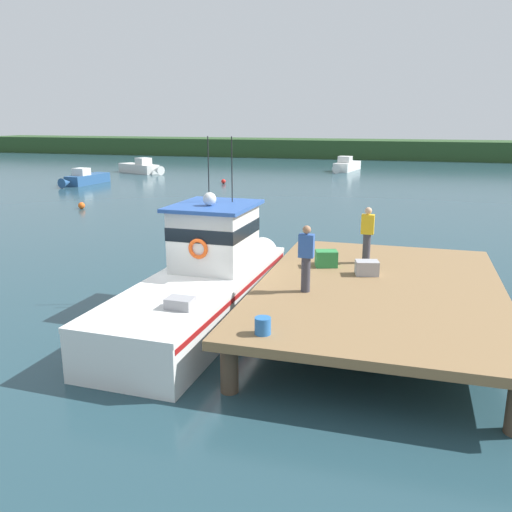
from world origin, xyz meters
TOP-DOWN VIEW (x-y plane):
  - ground_plane at (0.00, 0.00)m, footprint 200.00×200.00m
  - dock at (4.80, 0.00)m, footprint 6.00×9.00m
  - main_fishing_boat at (0.22, -0.22)m, footprint 2.76×9.85m
  - crate_single_by_cleat at (3.22, 1.39)m, footprint 0.70×0.60m
  - crate_stack_near_edge at (4.40, 0.86)m, footprint 0.69×0.57m
  - bait_bucket at (2.81, -3.84)m, footprint 0.32×0.32m
  - deckhand_by_the_boat at (4.27, 2.10)m, footprint 0.36×0.22m
  - deckhand_further_back at (3.10, -1.01)m, footprint 0.36×0.22m
  - moored_boat_mid_harbor at (-20.35, 25.09)m, footprint 1.69×5.37m
  - moored_boat_far_right at (-1.22, 42.53)m, footprint 2.35×6.08m
  - moored_boat_near_channel at (-20.31, 34.67)m, footprint 5.83×3.66m
  - mooring_buoy_inshore at (-9.61, 28.71)m, footprint 0.37×0.37m
  - mooring_buoy_channel_marker at (-13.51, 14.35)m, footprint 0.40×0.40m
  - far_shoreline at (0.00, 62.00)m, footprint 120.00×8.00m

SIDE VIEW (x-z plane):
  - ground_plane at x=0.00m, z-range 0.00..0.00m
  - mooring_buoy_inshore at x=-9.61m, z-range 0.00..0.37m
  - mooring_buoy_channel_marker at x=-13.51m, z-range 0.00..0.40m
  - moored_boat_mid_harbor at x=-20.35m, z-range -0.21..1.14m
  - moored_boat_near_channel at x=-20.31m, z-range -0.24..1.27m
  - moored_boat_far_right at x=-1.22m, z-range -0.24..1.28m
  - main_fishing_boat at x=0.22m, z-range -1.39..3.41m
  - dock at x=4.80m, z-range 0.47..1.67m
  - far_shoreline at x=0.00m, z-range 0.00..2.40m
  - bait_bucket at x=2.81m, z-range 1.20..1.54m
  - crate_stack_near_edge at x=4.40m, z-range 1.20..1.59m
  - crate_single_by_cleat at x=3.22m, z-range 1.20..1.66m
  - deckhand_by_the_boat at x=4.27m, z-range 1.24..2.87m
  - deckhand_further_back at x=3.10m, z-range 1.24..2.87m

